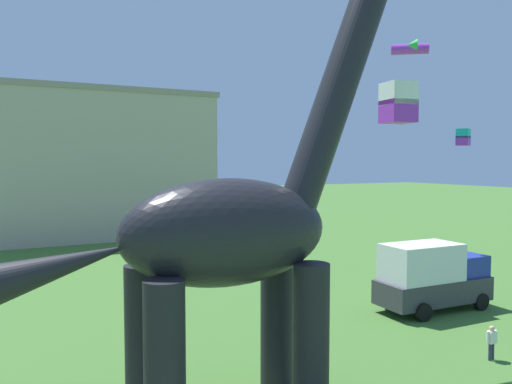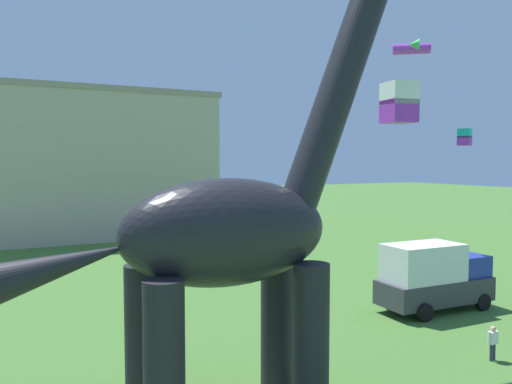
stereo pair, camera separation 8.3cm
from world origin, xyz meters
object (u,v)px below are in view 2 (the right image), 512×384
at_px(person_far_spectator, 493,340).
at_px(parked_box_truck, 433,276).
at_px(dinosaur_sculpture, 225,232).
at_px(kite_drifting, 412,48).
at_px(kite_far_right, 399,103).
at_px(kite_mid_left, 465,137).

bearing_deg(person_far_spectator, parked_box_truck, 4.38).
bearing_deg(person_far_spectator, dinosaur_sculpture, 118.59).
relative_size(dinosaur_sculpture, kite_drifting, 7.18).
distance_m(parked_box_truck, kite_drifting, 11.63).
distance_m(dinosaur_sculpture, parked_box_truck, 14.08).
distance_m(dinosaur_sculpture, kite_far_right, 8.14).
height_order(dinosaur_sculpture, kite_drifting, dinosaur_sculpture).
height_order(person_far_spectator, kite_mid_left, kite_mid_left).
distance_m(dinosaur_sculpture, kite_mid_left, 11.64).
xyz_separation_m(dinosaur_sculpture, parked_box_truck, (12.74, 4.88, -3.48)).
xyz_separation_m(dinosaur_sculpture, kite_mid_left, (11.13, 1.90, 2.83)).
distance_m(person_far_spectator, kite_drifting, 15.17).
bearing_deg(dinosaur_sculpture, kite_mid_left, 19.29).
distance_m(person_far_spectator, kite_mid_left, 7.67).
bearing_deg(parked_box_truck, person_far_spectator, -115.18).
bearing_deg(kite_far_right, parked_box_truck, 32.97).
xyz_separation_m(parked_box_truck, kite_drifting, (1.19, 2.90, 11.20)).
height_order(kite_mid_left, kite_drifting, kite_drifting).
xyz_separation_m(parked_box_truck, kite_far_right, (-5.69, -3.69, 7.37)).
bearing_deg(dinosaur_sculpture, kite_far_right, 19.12).
height_order(dinosaur_sculpture, person_far_spectator, dinosaur_sculpture).
relative_size(parked_box_truck, person_far_spectator, 4.59).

